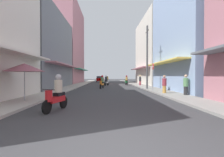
{
  "coord_description": "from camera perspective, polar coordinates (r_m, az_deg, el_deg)",
  "views": [
    {
      "loc": [
        -0.21,
        -3.1,
        1.5
      ],
      "look_at": [
        0.51,
        20.28,
        1.13
      ],
      "focal_mm": 26.82,
      "sensor_mm": 36.0,
      "label": 1
    }
  ],
  "objects": [
    {
      "name": "ground_plane",
      "position": [
        23.99,
        -1.26,
        -2.69
      ],
      "size": [
        109.33,
        109.33,
        0.0
      ],
      "primitive_type": "plane",
      "color": "#38383A"
    },
    {
      "name": "pedestrian_foreground",
      "position": [
        13.23,
        23.84,
        -2.22
      ],
      "size": [
        0.34,
        0.34,
        1.6
      ],
      "color": "#262628",
      "rests_on": "ground"
    },
    {
      "name": "parked_car",
      "position": [
        41.88,
        -4.21,
        -0.14
      ],
      "size": [
        2.12,
        4.24,
        1.45
      ],
      "color": "#8C0000",
      "rests_on": "ground"
    },
    {
      "name": "building_right_mid",
      "position": [
        19.21,
        27.03,
        13.15
      ],
      "size": [
        7.05,
        10.54,
        11.22
      ],
      "color": "#8CA5CC",
      "rests_on": "ground"
    },
    {
      "name": "motorbike_orange",
      "position": [
        20.0,
        -3.46,
        -1.38
      ],
      "size": [
        0.64,
        1.78,
        1.58
      ],
      "color": "black",
      "rests_on": "ground"
    },
    {
      "name": "building_left_far",
      "position": [
        36.24,
        -15.75,
        10.99
      ],
      "size": [
        7.05,
        13.57,
        15.76
      ],
      "color": "#B7727F",
      "rests_on": "ground"
    },
    {
      "name": "utility_pole",
      "position": [
        18.42,
        11.89,
        7.14
      ],
      "size": [
        0.2,
        1.2,
        6.86
      ],
      "color": "#4C4C4F",
      "rests_on": "ground"
    },
    {
      "name": "motorbike_red",
      "position": [
        7.58,
        -18.49,
        -5.18
      ],
      "size": [
        0.69,
        1.76,
        1.58
      ],
      "color": "black",
      "rests_on": "ground"
    },
    {
      "name": "sidewalk_left",
      "position": [
        24.43,
        -12.68,
        -2.5
      ],
      "size": [
        1.95,
        57.69,
        0.12
      ],
      "primitive_type": "cube",
      "color": "#ADA89E",
      "rests_on": "ground"
    },
    {
      "name": "sidewalk_right",
      "position": [
        24.51,
        10.12,
        -2.48
      ],
      "size": [
        1.95,
        57.69,
        0.12
      ],
      "primitive_type": "cube",
      "color": "gray",
      "rests_on": "ground"
    },
    {
      "name": "pedestrian_far",
      "position": [
        24.96,
        9.56,
        -0.39
      ],
      "size": [
        0.44,
        0.44,
        1.67
      ],
      "color": "#99333F",
      "rests_on": "ground"
    },
    {
      "name": "motorbike_white",
      "position": [
        30.32,
        -1.63,
        -0.6
      ],
      "size": [
        0.55,
        1.81,
        1.58
      ],
      "color": "black",
      "rests_on": "ground"
    },
    {
      "name": "building_right_far",
      "position": [
        30.18,
        15.81,
        8.68
      ],
      "size": [
        7.05,
        12.63,
        11.22
      ],
      "color": "silver",
      "rests_on": "ground"
    },
    {
      "name": "street_sign_no_entry",
      "position": [
        15.76,
        13.76,
        1.66
      ],
      "size": [
        0.07,
        0.6,
        2.65
      ],
      "color": "gray",
      "rests_on": "ground"
    },
    {
      "name": "pedestrian_crossing",
      "position": [
        14.09,
        17.41,
        -2.09
      ],
      "size": [
        0.34,
        0.34,
        1.56
      ],
      "color": "#BF8C3F",
      "rests_on": "ground"
    },
    {
      "name": "motorbike_green",
      "position": [
        27.23,
        4.94,
        -0.78
      ],
      "size": [
        0.55,
        1.81,
        1.58
      ],
      "color": "black",
      "rests_on": "ground"
    },
    {
      "name": "building_left_mid",
      "position": [
        22.83,
        -24.14,
        8.69
      ],
      "size": [
        7.05,
        12.72,
        9.26
      ],
      "color": "slate",
      "rests_on": "ground"
    },
    {
      "name": "vendor_umbrella",
      "position": [
        10.44,
        -27.69,
        3.36
      ],
      "size": [
        2.16,
        2.16,
        2.19
      ],
      "color": "#99999E",
      "rests_on": "ground"
    },
    {
      "name": "motorbike_silver",
      "position": [
        25.5,
        -1.91,
        -0.89
      ],
      "size": [
        0.77,
        1.73,
        1.58
      ],
      "color": "black",
      "rests_on": "ground"
    }
  ]
}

